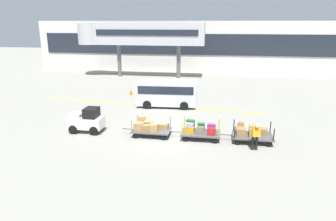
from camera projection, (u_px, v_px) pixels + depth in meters
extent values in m
plane|color=gray|center=(165.00, 135.00, 18.86)|extent=(120.00, 120.00, 0.00)
cube|color=yellow|center=(148.00, 105.00, 25.49)|extent=(19.38, 2.23, 0.01)
cube|color=silver|center=(197.00, 46.00, 42.53)|extent=(45.95, 2.40, 6.87)
cube|color=#1E232D|center=(196.00, 44.00, 41.25)|extent=(43.66, 0.12, 2.80)
cube|color=#B7B7BC|center=(148.00, 34.00, 37.20)|extent=(13.84, 2.20, 2.60)
cylinder|color=#B7B7BC|center=(90.00, 34.00, 38.38)|extent=(3.00, 3.00, 2.60)
cube|color=#1E232D|center=(146.00, 33.00, 36.06)|extent=(12.46, 0.08, 0.70)
cylinder|color=#59595B|center=(119.00, 60.00, 38.72)|extent=(0.50, 0.50, 4.00)
cylinder|color=#59595B|center=(179.00, 62.00, 37.53)|extent=(0.50, 0.50, 4.00)
cube|color=white|center=(87.00, 122.00, 19.19)|extent=(2.11, 1.11, 0.70)
cube|color=black|center=(91.00, 113.00, 18.95)|extent=(0.81, 0.99, 0.60)
cube|color=silver|center=(77.00, 115.00, 19.16)|extent=(0.71, 0.94, 0.24)
cylinder|color=black|center=(81.00, 124.00, 19.90)|extent=(0.56, 0.18, 0.56)
cylinder|color=black|center=(73.00, 130.00, 18.91)|extent=(0.56, 0.18, 0.56)
cylinder|color=black|center=(100.00, 125.00, 19.67)|extent=(0.56, 0.18, 0.56)
cylinder|color=black|center=(94.00, 131.00, 18.69)|extent=(0.56, 0.18, 0.56)
cube|color=#4C4C4F|center=(152.00, 130.00, 18.59)|extent=(2.31, 1.41, 0.08)
cylinder|color=gray|center=(137.00, 120.00, 19.26)|extent=(0.06, 0.06, 0.70)
cylinder|color=gray|center=(132.00, 127.00, 18.04)|extent=(0.06, 0.06, 0.70)
cylinder|color=gray|center=(170.00, 122.00, 18.91)|extent=(0.06, 0.06, 0.70)
cylinder|color=gray|center=(167.00, 129.00, 17.70)|extent=(0.06, 0.06, 0.70)
cylinder|color=black|center=(140.00, 129.00, 19.35)|extent=(0.32, 0.10, 0.32)
cylinder|color=black|center=(135.00, 136.00, 18.22)|extent=(0.32, 0.10, 0.32)
cylinder|color=black|center=(167.00, 131.00, 19.07)|extent=(0.32, 0.10, 0.32)
cylinder|color=black|center=(164.00, 138.00, 17.94)|extent=(0.32, 0.10, 0.32)
cylinder|color=#333333|center=(128.00, 129.00, 18.84)|extent=(0.70, 0.05, 0.05)
cube|color=#9E7A4C|center=(142.00, 124.00, 18.95)|extent=(0.55, 0.53, 0.38)
cube|color=#A87F4C|center=(139.00, 127.00, 18.32)|extent=(0.60, 0.54, 0.50)
cube|color=#A87F4C|center=(148.00, 124.00, 18.82)|extent=(0.57, 0.55, 0.44)
cube|color=olive|center=(146.00, 128.00, 18.24)|extent=(0.54, 0.40, 0.39)
cube|color=tan|center=(156.00, 126.00, 18.75)|extent=(0.53, 0.56, 0.33)
cube|color=#A87F4C|center=(154.00, 128.00, 18.17)|extent=(0.49, 0.54, 0.48)
cube|color=#9E7A4C|center=(164.00, 126.00, 18.67)|extent=(0.60, 0.55, 0.34)
cube|color=tan|center=(141.00, 119.00, 18.85)|extent=(0.47, 0.34, 0.33)
cube|color=#4C4C4F|center=(201.00, 133.00, 18.10)|extent=(2.31, 1.41, 0.08)
cylinder|color=gold|center=(184.00, 122.00, 18.77)|extent=(0.06, 0.06, 0.70)
cylinder|color=gold|center=(182.00, 129.00, 17.55)|extent=(0.06, 0.06, 0.70)
cylinder|color=gold|center=(219.00, 124.00, 18.43)|extent=(0.06, 0.06, 0.70)
cylinder|color=gold|center=(219.00, 132.00, 17.21)|extent=(0.06, 0.06, 0.70)
cylinder|color=black|center=(187.00, 132.00, 18.86)|extent=(0.32, 0.10, 0.32)
cylinder|color=black|center=(185.00, 139.00, 17.73)|extent=(0.32, 0.10, 0.32)
cylinder|color=black|center=(215.00, 134.00, 18.58)|extent=(0.32, 0.10, 0.32)
cylinder|color=black|center=(215.00, 141.00, 17.45)|extent=(0.32, 0.10, 0.32)
cylinder|color=#333333|center=(176.00, 132.00, 18.35)|extent=(0.70, 0.05, 0.05)
cube|color=red|center=(190.00, 127.00, 18.48)|extent=(0.54, 0.38, 0.33)
cube|color=orange|center=(190.00, 130.00, 17.88)|extent=(0.57, 0.35, 0.39)
cube|color=#236B2D|center=(201.00, 127.00, 18.34)|extent=(0.43, 0.34, 0.48)
cube|color=#726651|center=(200.00, 130.00, 17.77)|extent=(0.44, 0.26, 0.44)
cube|color=#8C338C|center=(211.00, 128.00, 18.18)|extent=(0.51, 0.35, 0.46)
cube|color=red|center=(211.00, 131.00, 17.62)|extent=(0.48, 0.39, 0.43)
cube|color=#236B2D|center=(190.00, 122.00, 18.39)|extent=(0.52, 0.37, 0.31)
cube|color=#99999E|center=(190.00, 125.00, 17.79)|extent=(0.45, 0.30, 0.23)
cube|color=#4C4C4F|center=(252.00, 136.00, 17.61)|extent=(2.31, 1.41, 0.08)
cylinder|color=black|center=(234.00, 125.00, 18.28)|extent=(0.06, 0.06, 0.70)
cylinder|color=black|center=(235.00, 133.00, 17.07)|extent=(0.06, 0.06, 0.70)
cylinder|color=black|center=(270.00, 127.00, 17.94)|extent=(0.06, 0.06, 0.70)
cylinder|color=black|center=(274.00, 135.00, 16.72)|extent=(0.06, 0.06, 0.70)
cylinder|color=black|center=(237.00, 135.00, 18.37)|extent=(0.32, 0.10, 0.32)
cylinder|color=black|center=(238.00, 142.00, 17.25)|extent=(0.32, 0.10, 0.32)
cylinder|color=black|center=(266.00, 137.00, 18.09)|extent=(0.32, 0.10, 0.32)
cylinder|color=black|center=(269.00, 144.00, 16.96)|extent=(0.32, 0.10, 0.32)
cylinder|color=#333333|center=(226.00, 135.00, 17.86)|extent=(0.70, 0.05, 0.05)
cube|color=#9E7A4C|center=(241.00, 130.00, 17.91)|extent=(0.52, 0.52, 0.45)
cube|color=olive|center=(242.00, 132.00, 17.39)|extent=(0.56, 0.54, 0.48)
cube|color=#9E7A4C|center=(253.00, 129.00, 17.85)|extent=(0.51, 0.55, 0.50)
cube|color=#A87F4C|center=(254.00, 133.00, 17.27)|extent=(0.53, 0.43, 0.51)
cube|color=olive|center=(264.00, 131.00, 17.72)|extent=(0.53, 0.55, 0.37)
cube|color=#9E7A4C|center=(241.00, 124.00, 17.81)|extent=(0.39, 0.35, 0.25)
cylinder|color=black|center=(253.00, 143.00, 16.51)|extent=(0.16, 0.16, 0.82)
cylinder|color=black|center=(256.00, 143.00, 16.51)|extent=(0.16, 0.16, 0.82)
cube|color=orange|center=(256.00, 132.00, 16.22)|extent=(0.45, 0.47, 0.61)
sphere|color=beige|center=(257.00, 126.00, 16.01)|extent=(0.22, 0.22, 0.22)
cube|color=silver|center=(167.00, 93.00, 24.85)|extent=(4.90, 2.16, 1.90)
cube|color=#1E232D|center=(167.00, 88.00, 24.74)|extent=(4.52, 2.18, 0.64)
cylinder|color=black|center=(147.00, 105.00, 24.40)|extent=(0.69, 0.28, 0.68)
cylinder|color=black|center=(184.00, 106.00, 24.09)|extent=(0.69, 0.28, 0.68)
cone|color=#EA590F|center=(131.00, 92.00, 29.15)|extent=(0.36, 0.36, 0.55)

